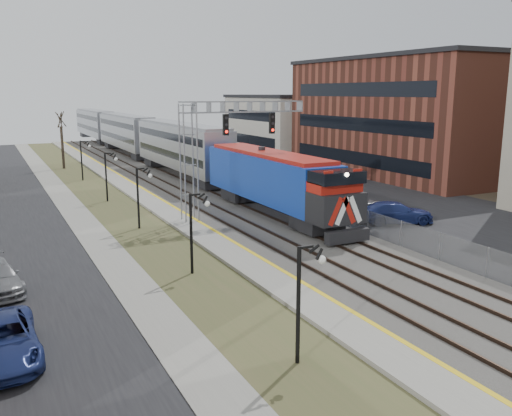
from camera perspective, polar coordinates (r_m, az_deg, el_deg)
street_west at (r=41.85m, az=-24.62°, el=-1.03°), size 7.00×120.00×0.04m
sidewalk at (r=42.19m, az=-18.53°, el=-0.42°), size 2.00×120.00×0.08m
grass_median at (r=42.68m, az=-14.55°, el=-0.05°), size 4.00×120.00×0.06m
platform at (r=43.36m, az=-10.69°, el=0.44°), size 2.00×120.00×0.24m
ballast_bed at (r=44.95m, az=-4.55°, el=0.99°), size 8.00×120.00×0.20m
parking_lot at (r=50.61m, az=8.14°, el=2.06°), size 16.00×120.00×0.04m
platform_edge at (r=43.58m, az=-9.58°, el=0.70°), size 0.24×120.00×0.01m
track_near at (r=44.22m, az=-6.96°, el=0.99°), size 1.58×120.00×0.15m
track_far at (r=45.48m, az=-2.81°, el=1.37°), size 1.58×120.00×0.15m
train at (r=71.28m, az=-11.97°, el=7.15°), size 3.00×85.85×5.33m
signal_gantry at (r=36.71m, az=-4.60°, el=7.16°), size 9.00×1.07×8.15m
lampposts at (r=26.51m, az=-7.05°, el=-2.67°), size 0.14×62.14×4.00m
fence at (r=46.53m, az=0.23°, el=2.28°), size 0.04×120.00×1.60m
buildings_east at (r=56.45m, az=22.55°, el=8.73°), size 16.00×76.00×15.00m
car_lot_d at (r=37.76m, az=14.51°, el=-0.52°), size 5.40×3.69×1.45m
car_lot_e at (r=38.58m, az=12.16°, el=-0.16°), size 4.30×1.96×1.43m
car_street_a at (r=20.15m, az=-25.22°, el=-12.59°), size 2.39×4.98×1.37m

